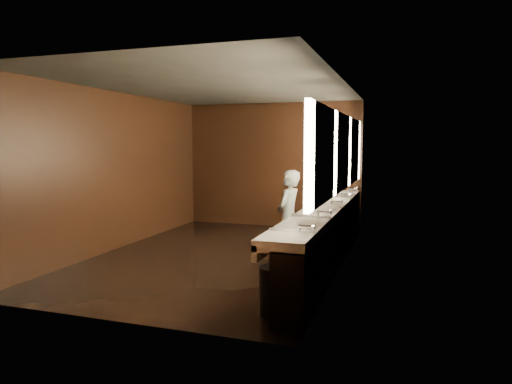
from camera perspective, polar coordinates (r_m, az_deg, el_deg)
floor at (r=7.78m, az=-4.28°, el=-7.95°), size 6.00×6.00×0.00m
ceiling at (r=7.61m, az=-4.45°, el=12.98°), size 4.00×6.00×0.02m
wall_back at (r=10.39m, az=2.03°, el=3.38°), size 4.00×0.02×2.80m
wall_front at (r=4.94m, az=-17.90°, el=0.21°), size 4.00×0.02×2.80m
wall_left at (r=8.54m, az=-16.86°, el=2.56°), size 0.02×6.00×2.80m
wall_right at (r=7.04m, az=10.84°, el=2.04°), size 0.02×6.00×2.80m
sink_counter at (r=7.19m, az=9.05°, el=-5.13°), size 0.55×5.40×1.01m
mirror_band at (r=7.03m, az=10.73°, el=4.89°), size 0.06×5.03×1.15m
person at (r=7.22m, az=4.09°, el=-3.08°), size 0.43×0.59×1.47m
trash_bin at (r=5.14m, az=2.36°, el=-12.21°), size 0.41×0.41×0.53m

